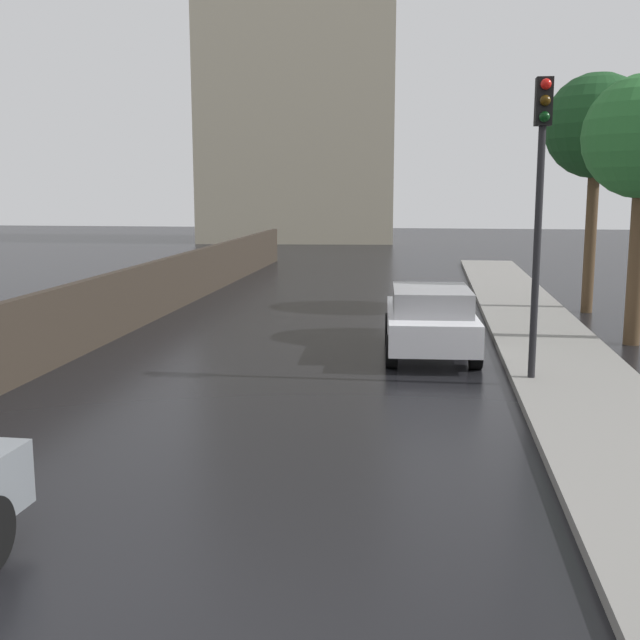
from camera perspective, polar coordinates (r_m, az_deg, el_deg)
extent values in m
plane|color=black|center=(6.63, -17.15, -20.77)|extent=(120.00, 120.00, 0.00)
cube|color=silver|center=(15.90, 7.93, -0.31)|extent=(1.89, 3.93, 0.59)
cube|color=gray|center=(15.56, 8.03, 1.44)|extent=(1.59, 2.16, 0.47)
cylinder|color=black|center=(17.17, 5.09, -0.52)|extent=(0.26, 0.63, 0.61)
cylinder|color=black|center=(17.26, 10.20, -0.58)|extent=(0.26, 0.63, 0.61)
cylinder|color=black|center=(14.68, 5.19, -2.25)|extent=(0.26, 0.63, 0.61)
cylinder|color=black|center=(14.79, 11.17, -2.31)|extent=(0.26, 0.63, 0.61)
cylinder|color=black|center=(13.50, 15.37, 4.56)|extent=(0.12, 0.12, 4.13)
cube|color=black|center=(13.52, 15.84, 14.92)|extent=(0.26, 0.26, 0.75)
sphere|color=red|center=(13.38, 15.99, 16.05)|extent=(0.17, 0.17, 0.17)
sphere|color=#392405|center=(13.35, 15.94, 14.99)|extent=(0.17, 0.17, 0.17)
sphere|color=black|center=(13.33, 15.89, 13.92)|extent=(0.17, 0.17, 0.17)
cylinder|color=#4C3823|center=(22.08, 18.92, 5.57)|extent=(0.30, 0.30, 3.93)
sphere|color=#19421E|center=(22.09, 19.34, 13.10)|extent=(2.68, 2.68, 2.68)
cylinder|color=#4C3823|center=(17.83, 21.86, 3.78)|extent=(0.34, 0.34, 3.44)
cube|color=#B2A88E|center=(50.68, -1.63, 18.72)|extent=(12.18, 8.65, 22.75)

